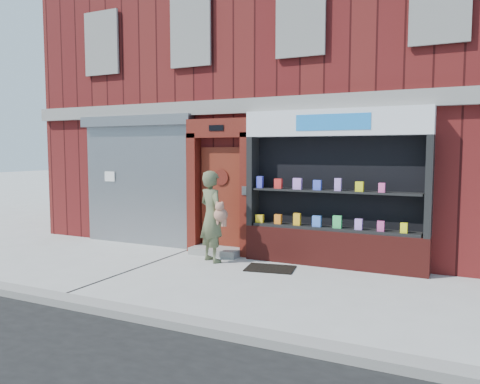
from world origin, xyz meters
The scene contains 8 objects.
ground centered at (0.00, 0.00, 0.00)m, with size 80.00×80.00×0.00m, color #9E9E99.
curb centered at (0.00, -2.15, 0.06)m, with size 60.00×0.30×0.12m, color gray.
building centered at (0.00, 5.99, 4.00)m, with size 12.00×8.16×8.00m.
shutter_bay centered at (-3.00, 1.93, 1.72)m, with size 3.10×0.30×3.04m.
red_door_bay centered at (-0.75, 1.86, 1.46)m, with size 1.52×0.58×2.90m.
pharmacy_bay centered at (1.75, 1.81, 1.37)m, with size 3.50×0.41×3.00m.
woman centered at (-0.53, 1.12, 0.92)m, with size 0.79×0.70×1.83m.
doormat centered at (0.75, 1.06, 0.01)m, with size 0.90×0.63×0.02m, color black.
Camera 1 is at (4.00, -6.97, 2.21)m, focal length 35.00 mm.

